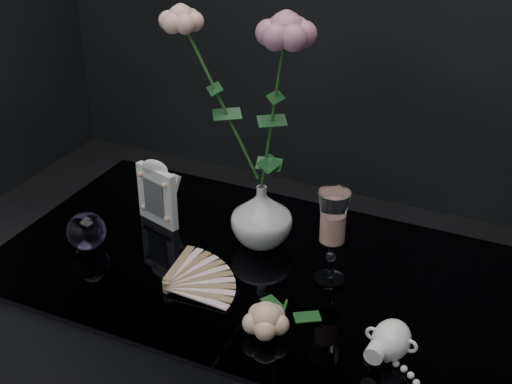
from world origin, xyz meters
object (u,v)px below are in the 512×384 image
at_px(vase, 262,215).
at_px(paperweight, 86,231).
at_px(loose_rose, 266,319).
at_px(picture_frame, 157,192).
at_px(wine_glass, 332,238).
at_px(pearl_jar, 391,338).

distance_m(vase, paperweight, 0.36).
bearing_deg(loose_rose, paperweight, 165.80).
relative_size(picture_frame, paperweight, 1.89).
xyz_separation_m(vase, picture_frame, (-0.24, -0.02, 0.01)).
distance_m(wine_glass, pearl_jar, 0.23).
bearing_deg(wine_glass, paperweight, -168.25).
relative_size(loose_rose, pearl_jar, 0.77).
height_order(picture_frame, loose_rose, picture_frame).
relative_size(vase, wine_glass, 0.68).
distance_m(vase, wine_glass, 0.19).
xyz_separation_m(wine_glass, paperweight, (-0.49, -0.10, -0.06)).
xyz_separation_m(wine_glass, pearl_jar, (0.16, -0.15, -0.06)).
relative_size(vase, paperweight, 1.65).
distance_m(loose_rose, pearl_jar, 0.21).
bearing_deg(loose_rose, wine_glass, 73.35).
bearing_deg(pearl_jar, paperweight, 179.21).
distance_m(vase, picture_frame, 0.24).
bearing_deg(pearl_jar, wine_glass, 140.19).
bearing_deg(paperweight, vase, 28.02).
relative_size(wine_glass, picture_frame, 1.28).
xyz_separation_m(vase, wine_glass, (0.17, -0.07, 0.03)).
height_order(vase, loose_rose, vase).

